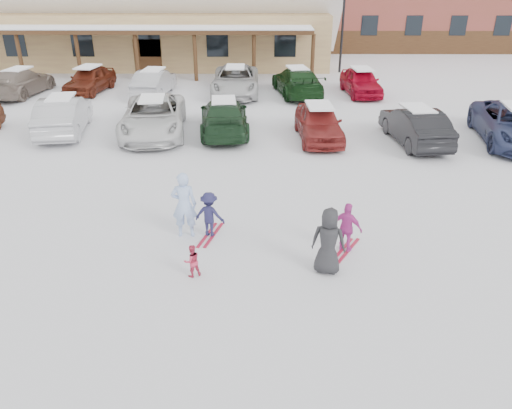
{
  "coord_description": "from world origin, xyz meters",
  "views": [
    {
      "loc": [
        0.4,
        -10.62,
        6.64
      ],
      "look_at": [
        0.3,
        1.0,
        1.0
      ],
      "focal_mm": 35.0,
      "sensor_mm": 36.0,
      "label": 1
    }
  ],
  "objects_px": {
    "parked_car_2": "(153,116)",
    "bystander_dark": "(328,241)",
    "parked_car_10": "(236,81)",
    "parked_car_9": "(154,83)",
    "adult_skier": "(184,205)",
    "parked_car_7": "(20,82)",
    "lamp_post": "(343,15)",
    "parked_car_1": "(64,115)",
    "child_magenta": "(347,228)",
    "day_lodge": "(130,4)",
    "parked_car_11": "(297,81)",
    "child_navy": "(209,215)",
    "parked_car_12": "(361,82)",
    "parked_car_5": "(415,126)",
    "parked_car_4": "(319,122)",
    "parked_car_8": "(90,79)",
    "parked_car_3": "(224,117)",
    "toddler_red": "(192,261)"
  },
  "relations": [
    {
      "from": "bystander_dark",
      "to": "parked_car_10",
      "type": "relative_size",
      "value": 0.3
    },
    {
      "from": "parked_car_11",
      "to": "parked_car_10",
      "type": "bearing_deg",
      "value": -11.88
    },
    {
      "from": "child_navy",
      "to": "parked_car_8",
      "type": "height_order",
      "value": "parked_car_8"
    },
    {
      "from": "lamp_post",
      "to": "parked_car_7",
      "type": "xyz_separation_m",
      "value": [
        -18.6,
        -6.66,
        -2.88
      ]
    },
    {
      "from": "adult_skier",
      "to": "parked_car_5",
      "type": "bearing_deg",
      "value": -139.21
    },
    {
      "from": "parked_car_4",
      "to": "parked_car_2",
      "type": "bearing_deg",
      "value": 171.65
    },
    {
      "from": "child_navy",
      "to": "parked_car_4",
      "type": "xyz_separation_m",
      "value": [
        3.75,
        8.22,
        0.09
      ]
    },
    {
      "from": "parked_car_9",
      "to": "parked_car_8",
      "type": "bearing_deg",
      "value": -5.87
    },
    {
      "from": "day_lodge",
      "to": "lamp_post",
      "type": "relative_size",
      "value": 4.55
    },
    {
      "from": "parked_car_5",
      "to": "parked_car_11",
      "type": "bearing_deg",
      "value": -69.26
    },
    {
      "from": "bystander_dark",
      "to": "parked_car_3",
      "type": "bearing_deg",
      "value": -58.68
    },
    {
      "from": "parked_car_7",
      "to": "parked_car_11",
      "type": "xyz_separation_m",
      "value": [
        15.3,
        0.16,
        0.03
      ]
    },
    {
      "from": "adult_skier",
      "to": "parked_car_7",
      "type": "xyz_separation_m",
      "value": [
        -11.28,
        15.8,
        -0.19
      ]
    },
    {
      "from": "day_lodge",
      "to": "parked_car_8",
      "type": "bearing_deg",
      "value": -91.39
    },
    {
      "from": "parked_car_9",
      "to": "parked_car_10",
      "type": "height_order",
      "value": "parked_car_10"
    },
    {
      "from": "day_lodge",
      "to": "adult_skier",
      "type": "height_order",
      "value": "day_lodge"
    },
    {
      "from": "child_magenta",
      "to": "parked_car_5",
      "type": "height_order",
      "value": "parked_car_5"
    },
    {
      "from": "lamp_post",
      "to": "parked_car_8",
      "type": "xyz_separation_m",
      "value": [
        -14.98,
        -5.92,
        -2.89
      ]
    },
    {
      "from": "parked_car_2",
      "to": "bystander_dark",
      "type": "bearing_deg",
      "value": -66.24
    },
    {
      "from": "parked_car_1",
      "to": "parked_car_9",
      "type": "distance_m",
      "value": 7.28
    },
    {
      "from": "parked_car_2",
      "to": "parked_car_11",
      "type": "xyz_separation_m",
      "value": [
        6.57,
        7.11,
        -0.03
      ]
    },
    {
      "from": "parked_car_2",
      "to": "day_lodge",
      "type": "bearing_deg",
      "value": 98.83
    },
    {
      "from": "parked_car_11",
      "to": "parked_car_1",
      "type": "bearing_deg",
      "value": 24.2
    },
    {
      "from": "child_navy",
      "to": "bystander_dark",
      "type": "distance_m",
      "value": 3.4
    },
    {
      "from": "parked_car_3",
      "to": "day_lodge",
      "type": "bearing_deg",
      "value": -70.88
    },
    {
      "from": "bystander_dark",
      "to": "parked_car_2",
      "type": "xyz_separation_m",
      "value": [
        -6.13,
        10.58,
        -0.05
      ]
    },
    {
      "from": "parked_car_4",
      "to": "adult_skier",
      "type": "bearing_deg",
      "value": -121.3
    },
    {
      "from": "parked_car_5",
      "to": "bystander_dark",
      "type": "bearing_deg",
      "value": 57.37
    },
    {
      "from": "parked_car_4",
      "to": "parked_car_12",
      "type": "distance_m",
      "value": 8.51
    },
    {
      "from": "child_magenta",
      "to": "day_lodge",
      "type": "bearing_deg",
      "value": -36.62
    },
    {
      "from": "day_lodge",
      "to": "parked_car_5",
      "type": "distance_m",
      "value": 24.88
    },
    {
      "from": "parked_car_4",
      "to": "parked_car_9",
      "type": "bearing_deg",
      "value": 134.3
    },
    {
      "from": "parked_car_7",
      "to": "parked_car_9",
      "type": "distance_m",
      "value": 7.41
    },
    {
      "from": "adult_skier",
      "to": "parked_car_9",
      "type": "distance_m",
      "value": 16.29
    },
    {
      "from": "parked_car_12",
      "to": "day_lodge",
      "type": "bearing_deg",
      "value": 139.51
    },
    {
      "from": "lamp_post",
      "to": "bystander_dark",
      "type": "height_order",
      "value": "lamp_post"
    },
    {
      "from": "lamp_post",
      "to": "parked_car_1",
      "type": "relative_size",
      "value": 1.35
    },
    {
      "from": "adult_skier",
      "to": "parked_car_4",
      "type": "relative_size",
      "value": 0.43
    },
    {
      "from": "adult_skier",
      "to": "parked_car_10",
      "type": "height_order",
      "value": "adult_skier"
    },
    {
      "from": "adult_skier",
      "to": "parked_car_7",
      "type": "distance_m",
      "value": 19.41
    },
    {
      "from": "bystander_dark",
      "to": "parked_car_9",
      "type": "relative_size",
      "value": 0.39
    },
    {
      "from": "child_navy",
      "to": "parked_car_7",
      "type": "xyz_separation_m",
      "value": [
        -11.93,
        15.81,
        0.09
      ]
    },
    {
      "from": "child_navy",
      "to": "parked_car_1",
      "type": "bearing_deg",
      "value": -36.54
    },
    {
      "from": "toddler_red",
      "to": "parked_car_4",
      "type": "relative_size",
      "value": 0.19
    },
    {
      "from": "lamp_post",
      "to": "parked_car_11",
      "type": "bearing_deg",
      "value": -116.95
    },
    {
      "from": "child_navy",
      "to": "parked_car_3",
      "type": "height_order",
      "value": "parked_car_3"
    },
    {
      "from": "child_magenta",
      "to": "parked_car_10",
      "type": "distance_m",
      "value": 17.26
    },
    {
      "from": "parked_car_7",
      "to": "lamp_post",
      "type": "bearing_deg",
      "value": -154.07
    },
    {
      "from": "parked_car_5",
      "to": "parked_car_10",
      "type": "height_order",
      "value": "parked_car_10"
    },
    {
      "from": "lamp_post",
      "to": "parked_car_2",
      "type": "relative_size",
      "value": 1.15
    }
  ]
}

